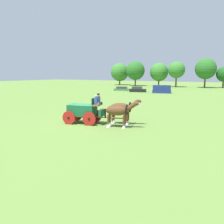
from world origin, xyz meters
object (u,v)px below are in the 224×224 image
Objects in this scene: parked_vehicle_a at (122,89)px; draft_horse_near at (122,109)px; show_wagon at (84,111)px; draft_horse_off at (118,111)px; parked_vehicle_b at (138,90)px; parked_vehicle_c at (162,89)px.

draft_horse_near is at bearing -62.29° from parked_vehicle_a.
show_wagon is 3.47m from draft_horse_off.
parked_vehicle_b is at bearing 106.22° from show_wagon.
show_wagon reaches higher than parked_vehicle_a.
draft_horse_near reaches higher than parked_vehicle_b.
draft_horse_off is 0.62× the size of parked_vehicle_a.
parked_vehicle_b is 6.14m from parked_vehicle_c.
draft_horse_near is at bearing 104.59° from draft_horse_off.
parked_vehicle_c is at bearing 96.59° from show_wagon.
parked_vehicle_c is at bearing -9.49° from parked_vehicle_a.
parked_vehicle_b is (-10.15, 34.88, -0.62)m from show_wagon.
parked_vehicle_a is at bearing 170.51° from parked_vehicle_c.
draft_horse_near is 0.65× the size of parked_vehicle_c.
parked_vehicle_c is (-7.48, 34.55, -0.48)m from draft_horse_off.
show_wagon is 1.20× the size of parked_vehicle_c.
draft_horse_near is at bearing -68.33° from parked_vehicle_b.
parked_vehicle_b is at bearing -18.77° from parked_vehicle_a.
show_wagon is 1.28× the size of parked_vehicle_b.
draft_horse_near is 39.75m from parked_vehicle_a.
parked_vehicle_c is (-7.15, 33.29, -0.52)m from draft_horse_near.
parked_vehicle_c is (6.13, -0.13, 0.32)m from parked_vehicle_b.
parked_vehicle_a is at bearing 117.71° from draft_horse_near.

